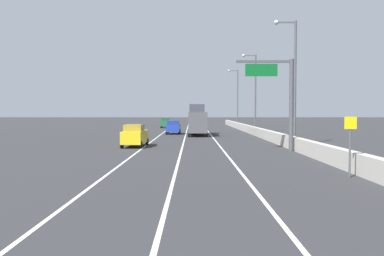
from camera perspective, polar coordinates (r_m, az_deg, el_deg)
name	(u,v)px	position (r m, az deg, el deg)	size (l,w,h in m)	color
ground_plane	(199,131)	(69.08, 0.91, -0.42)	(320.00, 320.00, 0.00)	#2D2D30
lane_stripe_left	(161,134)	(60.24, -4.19, -0.83)	(0.16, 130.00, 0.00)	silver
lane_stripe_center	(186,134)	(60.09, -0.86, -0.83)	(0.16, 130.00, 0.00)	silver
lane_stripe_right	(210,134)	(60.14, 2.48, -0.83)	(0.16, 130.00, 0.00)	silver
jersey_barrier_right	(272,137)	(45.90, 10.88, -1.15)	(0.60, 120.00, 1.10)	#B2ADA3
overhead_sign_gantry	(282,93)	(34.86, 12.17, 4.64)	(4.68, 0.36, 7.50)	#47474C
speed_advisory_sign	(350,142)	(22.01, 20.69, -1.78)	(0.60, 0.11, 3.00)	#4C4C51
lamp_post_right_second	(293,75)	(40.59, 13.52, 7.01)	(2.14, 0.44, 11.77)	#4C4C51
lamp_post_right_third	(254,89)	(63.32, 8.40, 5.33)	(2.14, 0.44, 11.77)	#4C4C51
lamp_post_right_fourth	(236,95)	(86.33, 6.06, 4.53)	(2.14, 0.44, 11.77)	#4C4C51
car_blue_0	(173,127)	(60.31, -2.57, 0.11)	(2.01, 4.20, 1.96)	#1E389E
car_silver_1	(195,121)	(94.72, 0.47, 0.93)	(1.85, 4.53, 2.07)	#B7B7BC
car_green_2	(165,123)	(83.38, -3.64, 0.72)	(1.87, 4.06, 1.99)	#196033
car_yellow_3	(135,136)	(38.96, -7.80, -1.02)	(2.05, 4.83, 2.07)	gold
box_truck	(197,121)	(57.19, 0.69, 0.97)	(2.52, 9.61, 4.27)	#4C4C51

